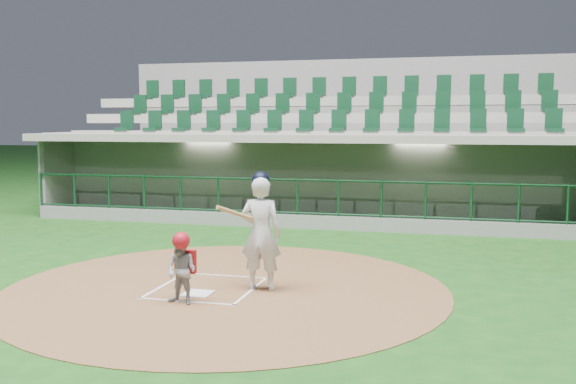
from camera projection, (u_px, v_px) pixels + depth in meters
name	position (u px, v px, depth m)	size (l,w,h in m)	color
ground	(214.00, 284.00, 10.72)	(120.00, 120.00, 0.00)	#154313
dirt_circle	(227.00, 288.00, 10.45)	(7.20, 7.20, 0.01)	brown
home_plate	(198.00, 293.00, 10.04)	(0.43, 0.43, 0.02)	white
batter_box_chalk	(207.00, 288.00, 10.43)	(1.55, 1.80, 0.01)	white
dugout_structure	(315.00, 184.00, 18.12)	(16.40, 3.70, 3.00)	slate
seating_deck	(333.00, 162.00, 21.08)	(17.00, 6.72, 5.15)	slate
batter	(261.00, 231.00, 10.23)	(0.87, 0.86, 1.91)	silver
catcher	(182.00, 268.00, 9.46)	(0.56, 0.47, 1.08)	gray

